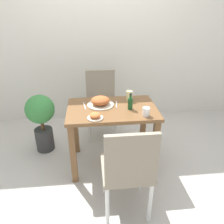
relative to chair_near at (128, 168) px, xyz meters
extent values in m
plane|color=#B7B2A8|center=(-0.06, 0.72, -0.52)|extent=(16.00, 16.00, 0.00)
cube|color=beige|center=(-0.06, 1.97, 0.78)|extent=(8.00, 0.05, 2.60)
cube|color=brown|center=(-0.06, 0.72, 0.19)|extent=(0.94, 0.63, 0.04)
cube|color=brown|center=(-0.48, 0.45, -0.17)|extent=(0.06, 0.06, 0.69)
cube|color=brown|center=(0.37, 0.45, -0.17)|extent=(0.06, 0.06, 0.69)
cube|color=brown|center=(-0.48, 0.98, -0.17)|extent=(0.06, 0.06, 0.69)
cube|color=brown|center=(0.37, 0.98, -0.17)|extent=(0.06, 0.06, 0.69)
cube|color=gray|center=(0.00, 0.08, -0.07)|extent=(0.42, 0.42, 0.04)
cube|color=gray|center=(0.00, -0.11, 0.17)|extent=(0.40, 0.04, 0.44)
cylinder|color=white|center=(0.18, 0.26, -0.30)|extent=(0.03, 0.03, 0.43)
cylinder|color=white|center=(-0.18, 0.26, -0.30)|extent=(0.03, 0.03, 0.43)
cylinder|color=white|center=(0.18, -0.10, -0.30)|extent=(0.03, 0.03, 0.43)
cylinder|color=white|center=(-0.18, -0.10, -0.30)|extent=(0.03, 0.03, 0.43)
cube|color=gray|center=(-0.13, 1.34, -0.07)|extent=(0.42, 0.42, 0.04)
cube|color=gray|center=(-0.13, 1.53, 0.17)|extent=(0.40, 0.04, 0.44)
cylinder|color=white|center=(-0.31, 1.16, -0.30)|extent=(0.03, 0.03, 0.43)
cylinder|color=white|center=(0.05, 1.16, -0.30)|extent=(0.03, 0.03, 0.43)
cylinder|color=white|center=(-0.31, 1.52, -0.30)|extent=(0.03, 0.03, 0.43)
cylinder|color=white|center=(0.05, 1.52, -0.30)|extent=(0.03, 0.03, 0.43)
cylinder|color=beige|center=(-0.17, 0.80, 0.21)|extent=(0.29, 0.29, 0.01)
ellipsoid|color=#A35128|center=(-0.17, 0.80, 0.26)|extent=(0.20, 0.20, 0.09)
cylinder|color=beige|center=(-0.24, 0.49, 0.21)|extent=(0.15, 0.15, 0.01)
ellipsoid|color=#CC6633|center=(-0.24, 0.49, 0.24)|extent=(0.11, 0.11, 0.05)
cylinder|color=white|center=(0.26, 0.50, 0.25)|extent=(0.07, 0.07, 0.09)
cylinder|color=beige|center=(0.16, 0.89, 0.26)|extent=(0.07, 0.07, 0.12)
cylinder|color=#194C23|center=(0.13, 0.67, 0.27)|extent=(0.05, 0.05, 0.12)
cylinder|color=#194C23|center=(0.13, 0.67, 0.34)|extent=(0.02, 0.02, 0.03)
sphere|color=black|center=(0.13, 0.67, 0.37)|extent=(0.03, 0.03, 0.03)
cube|color=silver|center=(-0.35, 0.80, 0.21)|extent=(0.03, 0.18, 0.00)
cube|color=silver|center=(0.00, 0.80, 0.21)|extent=(0.03, 0.17, 0.00)
cylinder|color=#333333|center=(-0.89, 1.08, -0.37)|extent=(0.22, 0.22, 0.29)
cylinder|color=brown|center=(-0.89, 1.08, -0.17)|extent=(0.04, 0.04, 0.10)
sphere|color=#387F3D|center=(-0.89, 1.08, 0.06)|extent=(0.35, 0.35, 0.35)
camera|label=1|loc=(-0.27, -1.36, 1.19)|focal=35.00mm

